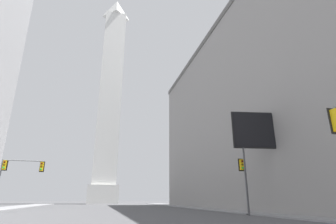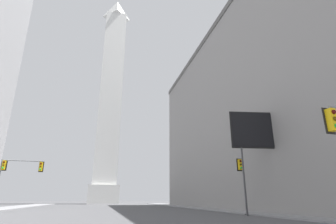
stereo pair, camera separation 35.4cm
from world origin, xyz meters
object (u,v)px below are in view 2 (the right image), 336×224
traffic_light_mid_left (14,172)px  obelisk (111,93)px  billboard_sign (259,132)px  traffic_light_mid_right (242,177)px

traffic_light_mid_left → obelisk: bearing=77.1°
billboard_sign → obelisk: bearing=102.6°
traffic_light_mid_right → traffic_light_mid_left: size_ratio=0.92×
billboard_sign → traffic_light_mid_left: bearing=153.4°
obelisk → traffic_light_mid_right: (12.94, -61.94, -32.86)m
traffic_light_mid_right → traffic_light_mid_left: 27.04m
obelisk → traffic_light_mid_left: obelisk is taller
obelisk → billboard_sign: size_ratio=7.38×
traffic_light_mid_left → billboard_sign: size_ratio=0.60×
traffic_light_mid_left → billboard_sign: 29.20m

